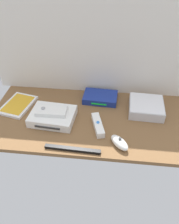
# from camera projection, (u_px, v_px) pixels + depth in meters

# --- Properties ---
(ground_plane) EXTENTS (1.00, 0.48, 0.02)m
(ground_plane) POSITION_uv_depth(u_px,v_px,m) (90.00, 120.00, 1.10)
(ground_plane) COLOR brown
(ground_plane) RESTS_ON ground
(back_wall) EXTENTS (1.10, 0.01, 0.64)m
(back_wall) POSITION_uv_depth(u_px,v_px,m) (95.00, 36.00, 1.08)
(back_wall) COLOR silver
(back_wall) RESTS_ON ground
(game_console) EXTENTS (0.22, 0.18, 0.04)m
(game_console) POSITION_uv_depth(u_px,v_px,m) (53.00, 116.00, 1.07)
(game_console) COLOR white
(game_console) RESTS_ON ground_plane
(mini_computer) EXTENTS (0.18, 0.18, 0.05)m
(mini_computer) POSITION_uv_depth(u_px,v_px,m) (146.00, 107.00, 1.12)
(mini_computer) COLOR silver
(mini_computer) RESTS_ON ground_plane
(game_case) EXTENTS (0.17, 0.21, 0.02)m
(game_case) POSITION_uv_depth(u_px,v_px,m) (18.00, 105.00, 1.17)
(game_case) COLOR white
(game_case) RESTS_ON ground_plane
(network_router) EXTENTS (0.19, 0.13, 0.03)m
(network_router) POSITION_uv_depth(u_px,v_px,m) (100.00, 97.00, 1.20)
(network_router) COLOR navy
(network_router) RESTS_ON ground_plane
(remote_wand) EXTENTS (0.08, 0.15, 0.03)m
(remote_wand) POSITION_uv_depth(u_px,v_px,m) (98.00, 125.00, 1.04)
(remote_wand) COLOR white
(remote_wand) RESTS_ON ground_plane
(remote_nunchuk) EXTENTS (0.10, 0.10, 0.05)m
(remote_nunchuk) POSITION_uv_depth(u_px,v_px,m) (119.00, 143.00, 0.94)
(remote_nunchuk) COLOR white
(remote_nunchuk) RESTS_ON ground_plane
(remote_classic_pad) EXTENTS (0.15, 0.08, 0.02)m
(remote_classic_pad) POSITION_uv_depth(u_px,v_px,m) (52.00, 111.00, 1.06)
(remote_classic_pad) COLOR white
(remote_classic_pad) RESTS_ON game_console
(sensor_bar) EXTENTS (0.24, 0.03, 0.01)m
(sensor_bar) POSITION_uv_depth(u_px,v_px,m) (73.00, 149.00, 0.93)
(sensor_bar) COLOR black
(sensor_bar) RESTS_ON ground_plane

